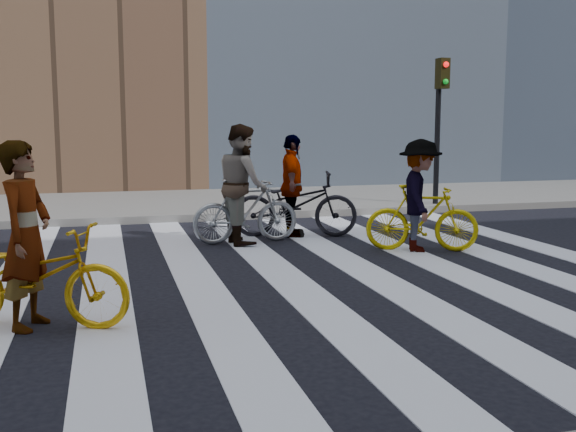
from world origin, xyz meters
name	(u,v)px	position (x,y,z in m)	size (l,w,h in m)	color
ground	(324,273)	(0.00, 0.00, 0.00)	(100.00, 100.00, 0.00)	black
sidewalk_far	(225,202)	(0.00, 7.50, 0.07)	(100.00, 5.00, 0.15)	slate
zebra_crosswalk	(324,273)	(0.00, 0.00, 0.01)	(8.25, 10.00, 0.01)	silver
traffic_signal	(440,107)	(4.40, 5.32, 2.28)	(0.22, 0.42, 3.33)	black
bike_yellow_left	(34,277)	(-3.40, -1.50, 0.49)	(0.66, 1.88, 0.99)	#F0B00D
bike_silver_mid	(246,211)	(-0.54, 2.44, 0.53)	(0.50, 1.76, 1.06)	#9EA3A8
bike_yellow_right	(422,218)	(1.92, 1.06, 0.51)	(0.48, 1.69, 1.02)	#D5BA0B
bike_dark_rear	(295,204)	(0.40, 2.84, 0.56)	(0.74, 2.13, 1.12)	black
rider_left	(26,235)	(-3.45, -1.50, 0.89)	(0.65, 0.43, 1.79)	slate
rider_mid	(242,184)	(-0.59, 2.44, 0.97)	(0.94, 0.73, 1.93)	slate
rider_right	(420,196)	(1.87, 1.06, 0.85)	(1.10, 0.63, 1.71)	slate
rider_rear	(292,186)	(0.35, 2.84, 0.88)	(1.03, 0.43, 1.75)	slate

